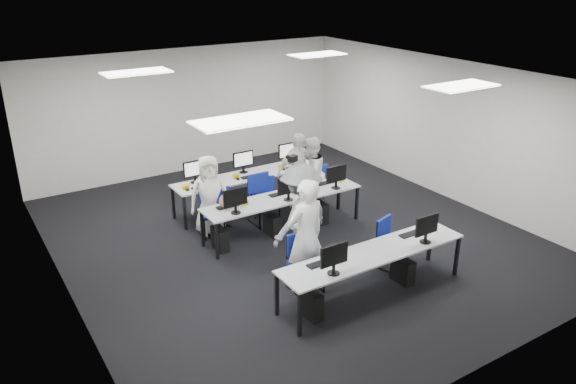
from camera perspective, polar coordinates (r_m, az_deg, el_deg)
room at (r=10.13m, az=0.11°, el=3.17°), size 9.00×9.02×3.00m
ceiling_panels at (r=9.75m, az=0.11°, el=11.45°), size 5.20×4.60×0.02m
desk_front at (r=8.70m, az=8.69°, el=-6.35°), size 3.20×0.70×0.73m
desk_mid at (r=10.58m, az=-0.48°, el=-0.73°), size 3.20×0.70×0.73m
desk_back at (r=11.71m, az=-4.11°, el=1.51°), size 3.20×0.70×0.73m
equipment_front at (r=8.74m, az=7.68°, el=-8.60°), size 2.51×0.41×1.19m
equipment_mid at (r=10.61m, az=-1.30°, el=-2.59°), size 2.91×0.41×1.19m
equipment_back at (r=11.93m, az=-3.31°, el=0.27°), size 2.91×0.41×1.19m
chair_0 at (r=8.91m, az=1.73°, el=-8.23°), size 0.46×0.50×0.92m
chair_1 at (r=9.71m, az=10.43°, el=-6.03°), size 0.54×0.56×0.86m
chair_2 at (r=10.73m, az=-7.71°, el=-3.02°), size 0.51×0.54×0.85m
chair_3 at (r=11.13m, az=-2.52°, el=-1.65°), size 0.49×0.54×0.98m
chair_4 at (r=11.74m, az=1.86°, el=-0.54°), size 0.50×0.53×0.85m
chair_5 at (r=11.00m, az=-7.34°, el=-2.33°), size 0.55×0.58×0.86m
chair_6 at (r=11.54m, az=-2.55°, el=-0.90°), size 0.57×0.59×0.89m
chair_7 at (r=12.01m, az=2.58°, el=0.09°), size 0.46×0.50×0.92m
handbag at (r=10.11m, az=-6.15°, el=-0.85°), size 0.34×0.22×0.27m
student_0 at (r=8.59m, az=1.79°, el=-4.57°), size 0.72×0.50×1.87m
student_1 at (r=11.58m, az=2.30°, el=1.85°), size 0.93×0.85×1.56m
student_2 at (r=10.59m, az=-7.98°, el=-0.37°), size 0.85×0.66×1.56m
student_3 at (r=11.61m, az=0.99°, el=2.11°), size 0.97×0.42×1.64m
photographer at (r=9.24m, az=1.31°, el=-2.62°), size 1.34×1.00×1.85m
dslr_camera at (r=8.99m, az=0.48°, el=3.42°), size 0.19×0.21×0.10m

